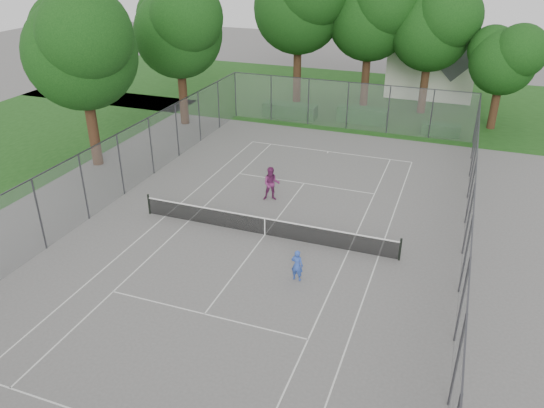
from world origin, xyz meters
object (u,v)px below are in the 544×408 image
(tennis_net, at_px, (265,226))
(house, at_px, (434,52))
(woman_player, at_px, (272,184))
(girl_player, at_px, (297,265))

(tennis_net, distance_m, house, 30.01)
(house, relative_size, woman_player, 4.88)
(house, distance_m, girl_player, 32.66)
(house, bearing_deg, girl_player, -93.97)
(tennis_net, xyz_separation_m, girl_player, (2.59, -3.00, 0.20))
(tennis_net, distance_m, woman_player, 3.92)
(house, relative_size, girl_player, 6.50)
(girl_player, bearing_deg, woman_player, -57.83)
(woman_player, bearing_deg, tennis_net, -94.07)
(girl_player, relative_size, woman_player, 0.75)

